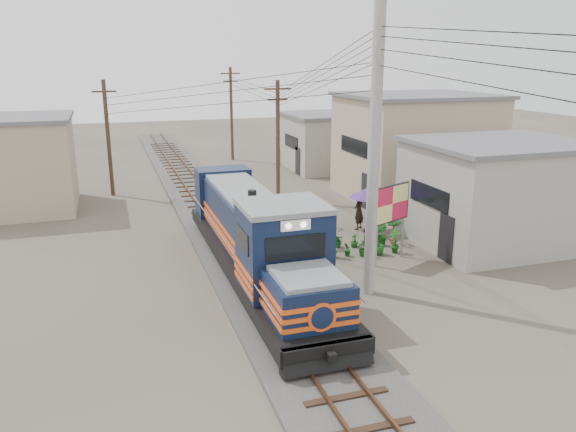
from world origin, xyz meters
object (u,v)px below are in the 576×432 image
object	(u,v)px
locomotive	(257,238)
market_umbrella	(369,193)
vendor	(359,211)
billboard	(391,206)

from	to	relation	value
locomotive	market_umbrella	xyz separation A→B (m)	(6.74, 4.21, 0.33)
locomotive	market_umbrella	bearing A→B (deg)	31.99
locomotive	market_umbrella	distance (m)	7.96
market_umbrella	vendor	bearing A→B (deg)	118.34
billboard	vendor	size ratio (longest dim) A/B	1.75
billboard	market_umbrella	world-z (taller)	billboard
locomotive	market_umbrella	size ratio (longest dim) A/B	5.75
locomotive	billboard	xyz separation A→B (m)	(5.73, 0.11, 0.79)
billboard	locomotive	bearing A→B (deg)	157.18
locomotive	vendor	bearing A→B (deg)	36.14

